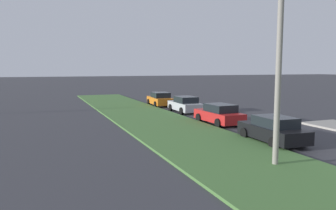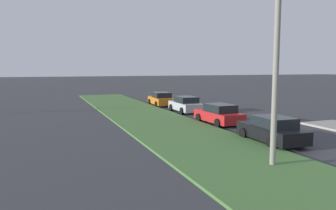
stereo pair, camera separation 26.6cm
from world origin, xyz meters
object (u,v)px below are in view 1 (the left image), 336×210
object	(u,v)px
parked_car_red	(219,114)
parked_car_silver	(185,105)
parked_car_orange	(160,99)
parked_car_black	(273,130)
streetlight	(287,60)

from	to	relation	value
parked_car_red	parked_car_silver	bearing A→B (deg)	-5.23
parked_car_orange	parked_car_silver	bearing A→B (deg)	-173.23
parked_car_black	streetlight	bearing A→B (deg)	148.67
parked_car_silver	parked_car_orange	world-z (taller)	same
parked_car_red	streetlight	bearing A→B (deg)	161.95
streetlight	parked_car_black	bearing A→B (deg)	-33.64
parked_car_black	parked_car_silver	bearing A→B (deg)	-0.60
parked_car_orange	streetlight	size ratio (longest dim) A/B	0.58
parked_car_silver	streetlight	xyz separation A→B (m)	(-16.80, 3.13, 3.67)
parked_car_black	parked_car_orange	distance (m)	18.77
parked_car_red	parked_car_silver	size ratio (longest dim) A/B	1.01
parked_car_silver	parked_car_orange	distance (m)	5.68
parked_car_silver	parked_car_red	bearing A→B (deg)	178.19
parked_car_red	streetlight	size ratio (longest dim) A/B	0.58
parked_car_red	parked_car_orange	distance (m)	12.37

